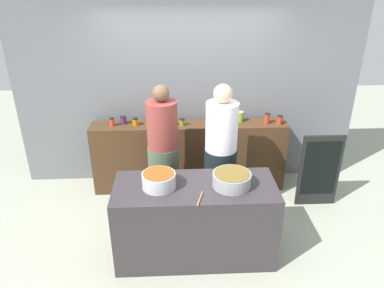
# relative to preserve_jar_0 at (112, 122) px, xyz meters

# --- Properties ---
(ground) EXTENTS (12.00, 12.00, 0.00)m
(ground) POSITION_rel_preserve_jar_0_xyz_m (1.04, -1.09, -1.05)
(ground) COLOR #9BA18D
(storefront_wall) EXTENTS (4.80, 0.12, 3.00)m
(storefront_wall) POSITION_rel_preserve_jar_0_xyz_m (1.04, 0.36, 0.45)
(storefront_wall) COLOR slate
(storefront_wall) RESTS_ON ground
(display_shelf) EXTENTS (2.70, 0.36, 0.99)m
(display_shelf) POSITION_rel_preserve_jar_0_xyz_m (1.04, 0.01, -0.55)
(display_shelf) COLOR #452D1A
(display_shelf) RESTS_ON ground
(prep_table) EXTENTS (1.70, 0.70, 0.88)m
(prep_table) POSITION_rel_preserve_jar_0_xyz_m (1.04, -1.39, -0.61)
(prep_table) COLOR #322D30
(prep_table) RESTS_ON ground
(preserve_jar_0) EXTENTS (0.07, 0.07, 0.12)m
(preserve_jar_0) POSITION_rel_preserve_jar_0_xyz_m (0.00, 0.00, 0.00)
(preserve_jar_0) COLOR #B43B1E
(preserve_jar_0) RESTS_ON display_shelf
(preserve_jar_1) EXTENTS (0.09, 0.09, 0.11)m
(preserve_jar_1) POSITION_rel_preserve_jar_0_xyz_m (0.15, 0.07, -0.00)
(preserve_jar_1) COLOR #4A2251
(preserve_jar_1) RESTS_ON display_shelf
(preserve_jar_2) EXTENTS (0.08, 0.08, 0.10)m
(preserve_jar_2) POSITION_rel_preserve_jar_0_xyz_m (0.31, 0.01, -0.01)
(preserve_jar_2) COLOR orange
(preserve_jar_2) RESTS_ON display_shelf
(preserve_jar_3) EXTENTS (0.08, 0.08, 0.10)m
(preserve_jar_3) POSITION_rel_preserve_jar_0_xyz_m (0.68, 0.03, -0.01)
(preserve_jar_3) COLOR #953A0F
(preserve_jar_3) RESTS_ON display_shelf
(preserve_jar_4) EXTENTS (0.08, 0.08, 0.10)m
(preserve_jar_4) POSITION_rel_preserve_jar_0_xyz_m (0.80, -0.03, -0.01)
(preserve_jar_4) COLOR #94430B
(preserve_jar_4) RESTS_ON display_shelf
(preserve_jar_5) EXTENTS (0.07, 0.07, 0.10)m
(preserve_jar_5) POSITION_rel_preserve_jar_0_xyz_m (0.94, -0.03, -0.01)
(preserve_jar_5) COLOR olive
(preserve_jar_5) RESTS_ON display_shelf
(preserve_jar_6) EXTENTS (0.09, 0.09, 0.12)m
(preserve_jar_6) POSITION_rel_preserve_jar_0_xyz_m (1.41, 0.05, 0.00)
(preserve_jar_6) COLOR #DA6606
(preserve_jar_6) RESTS_ON display_shelf
(preserve_jar_7) EXTENTS (0.07, 0.07, 0.15)m
(preserve_jar_7) POSITION_rel_preserve_jar_0_xyz_m (1.65, 0.06, 0.02)
(preserve_jar_7) COLOR orange
(preserve_jar_7) RESTS_ON display_shelf
(preserve_jar_8) EXTENTS (0.08, 0.08, 0.15)m
(preserve_jar_8) POSITION_rel_preserve_jar_0_xyz_m (1.75, 0.07, 0.02)
(preserve_jar_8) COLOR #649B26
(preserve_jar_8) RESTS_ON display_shelf
(preserve_jar_9) EXTENTS (0.07, 0.07, 0.14)m
(preserve_jar_9) POSITION_rel_preserve_jar_0_xyz_m (2.10, -0.01, 0.01)
(preserve_jar_9) COLOR red
(preserve_jar_9) RESTS_ON display_shelf
(preserve_jar_10) EXTENTS (0.07, 0.07, 0.12)m
(preserve_jar_10) POSITION_rel_preserve_jar_0_xyz_m (2.27, -0.04, 0.00)
(preserve_jar_10) COLOR #B93220
(preserve_jar_10) RESTS_ON display_shelf
(cooking_pot_left) EXTENTS (0.34, 0.34, 0.16)m
(cooking_pot_left) POSITION_rel_preserve_jar_0_xyz_m (0.67, -1.39, -0.09)
(cooking_pot_left) COLOR #B7B7BC
(cooking_pot_left) RESTS_ON prep_table
(cooking_pot_center) EXTENTS (0.40, 0.40, 0.15)m
(cooking_pot_center) POSITION_rel_preserve_jar_0_xyz_m (1.42, -1.40, -0.09)
(cooking_pot_center) COLOR gray
(cooking_pot_center) RESTS_ON prep_table
(wooden_spoon) EXTENTS (0.08, 0.23, 0.02)m
(wooden_spoon) POSITION_rel_preserve_jar_0_xyz_m (1.08, -1.64, -0.16)
(wooden_spoon) COLOR #9E703D
(wooden_spoon) RESTS_ON prep_table
(cook_with_tongs) EXTENTS (0.38, 0.38, 1.73)m
(cook_with_tongs) POSITION_rel_preserve_jar_0_xyz_m (0.69, -0.58, -0.27)
(cook_with_tongs) COLOR #45573F
(cook_with_tongs) RESTS_ON ground
(cook_in_cap) EXTENTS (0.40, 0.40, 1.76)m
(cook_in_cap) POSITION_rel_preserve_jar_0_xyz_m (1.39, -0.70, -0.26)
(cook_in_cap) COLOR black
(cook_in_cap) RESTS_ON ground
(chalkboard_sign) EXTENTS (0.54, 0.05, 1.02)m
(chalkboard_sign) POSITION_rel_preserve_jar_0_xyz_m (2.73, -0.52, -0.53)
(chalkboard_sign) COLOR black
(chalkboard_sign) RESTS_ON ground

